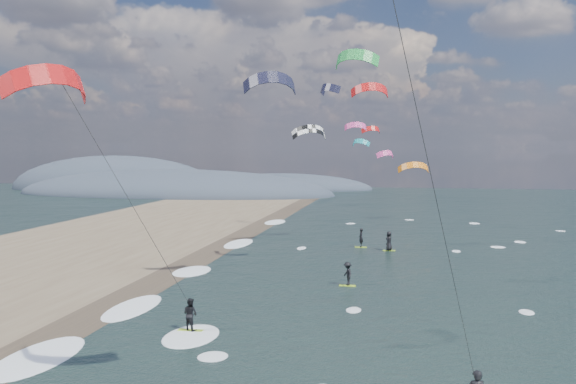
# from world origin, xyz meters

# --- Properties ---
(wet_sand_strip) EXTENTS (3.00, 240.00, 0.00)m
(wet_sand_strip) POSITION_xyz_m (-12.00, 10.00, 0.00)
(wet_sand_strip) COLOR #382D23
(wet_sand_strip) RESTS_ON ground
(coastal_hills) EXTENTS (80.00, 41.00, 15.00)m
(coastal_hills) POSITION_xyz_m (-44.84, 107.86, 0.00)
(coastal_hills) COLOR #3D4756
(coastal_hills) RESTS_ON ground
(kitesurfer_near_b) EXTENTS (6.74, 9.24, 13.24)m
(kitesurfer_near_b) POSITION_xyz_m (-8.14, 6.82, 8.41)
(kitesurfer_near_b) COLOR #ACDC26
(kitesurfer_near_b) RESTS_ON ground
(far_kitesurfers) EXTENTS (3.71, 17.68, 1.76)m
(far_kitesurfers) POSITION_xyz_m (1.82, 31.97, 0.85)
(far_kitesurfers) COLOR #ACDC26
(far_kitesurfers) RESTS_ON ground
(bg_kite_field) EXTENTS (13.36, 69.90, 9.91)m
(bg_kite_field) POSITION_xyz_m (-0.15, 54.45, 11.94)
(bg_kite_field) COLOR green
(bg_kite_field) RESTS_ON ground
(shoreline_surf) EXTENTS (2.40, 79.40, 0.11)m
(shoreline_surf) POSITION_xyz_m (-10.80, 14.75, 0.00)
(shoreline_surf) COLOR white
(shoreline_surf) RESTS_ON ground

